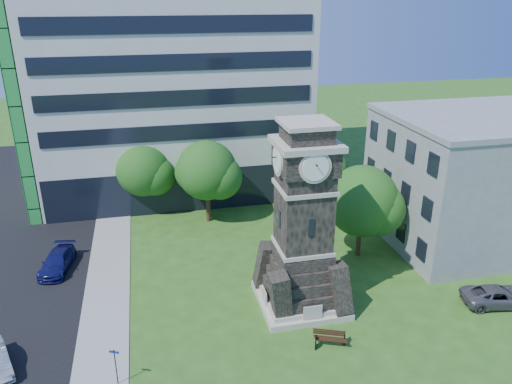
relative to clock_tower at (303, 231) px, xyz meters
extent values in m
plane|color=#2C5317|center=(-3.00, -2.00, -5.28)|extent=(160.00, 160.00, 0.00)
cube|color=gray|center=(-12.50, 3.00, -5.25)|extent=(3.00, 70.00, 0.06)
cube|color=beige|center=(0.00, 0.00, -5.08)|extent=(5.40, 5.40, 0.40)
cube|color=beige|center=(0.00, 0.00, -4.73)|extent=(4.80, 4.80, 0.30)
cube|color=black|center=(0.00, 0.00, 1.92)|extent=(3.00, 3.00, 6.40)
cube|color=beige|center=(0.00, 0.00, -1.08)|extent=(3.25, 3.25, 0.25)
cube|color=beige|center=(0.00, 0.00, 2.92)|extent=(3.25, 3.25, 0.25)
cube|color=black|center=(0.00, -1.52, 0.92)|extent=(0.35, 0.08, 1.10)
cube|color=black|center=(0.00, 0.00, 4.72)|extent=(3.30, 3.30, 1.60)
cube|color=beige|center=(0.00, 0.00, 5.62)|extent=(3.70, 3.70, 0.35)
cylinder|color=white|center=(0.00, -1.77, 4.72)|extent=(1.56, 0.06, 1.56)
cylinder|color=white|center=(-1.77, 0.00, 4.72)|extent=(0.06, 1.56, 1.56)
cube|color=black|center=(0.00, 0.00, 6.22)|extent=(2.60, 2.60, 0.90)
cube|color=beige|center=(0.00, 0.00, 6.82)|extent=(3.00, 3.00, 0.25)
cube|color=silver|center=(-6.00, 24.00, 8.72)|extent=(25.00, 15.00, 28.00)
cube|color=black|center=(-6.00, 16.80, -3.28)|extent=(24.50, 0.80, 4.00)
cube|color=#95979A|center=(17.00, 6.00, -0.28)|extent=(15.00, 12.00, 10.00)
cube|color=#95979A|center=(17.00, 6.00, 4.92)|extent=(15.20, 12.20, 0.40)
imported|color=#121350|center=(-16.15, 8.02, -4.62)|extent=(2.59, 4.78, 1.31)
imported|color=#54545A|center=(12.47, -3.08, -4.65)|extent=(4.83, 2.81, 1.26)
cube|color=black|center=(-0.51, -4.54, -4.92)|extent=(0.06, 0.47, 0.72)
cube|color=black|center=(1.25, -4.54, -4.92)|extent=(0.06, 0.47, 0.72)
cube|color=black|center=(0.37, -4.54, -4.82)|extent=(1.86, 0.50, 0.04)
cube|color=black|center=(0.37, -4.31, -4.53)|extent=(1.86, 0.04, 0.41)
cylinder|color=black|center=(-11.53, -4.97, -4.17)|extent=(0.05, 0.05, 2.21)
cube|color=#0D2999|center=(-11.53, -4.97, -3.20)|extent=(0.53, 0.04, 0.13)
cylinder|color=#332114|center=(-9.51, 17.16, -4.06)|extent=(0.34, 0.34, 2.45)
sphere|color=#25671E|center=(-9.51, 17.16, -1.06)|extent=(4.96, 4.96, 4.96)
sphere|color=#25671E|center=(-8.52, 16.67, -1.54)|extent=(3.72, 3.72, 3.72)
sphere|color=#25671E|center=(-10.38, 17.78, -1.33)|extent=(3.47, 3.47, 3.47)
cylinder|color=#332114|center=(-4.14, 13.98, -3.89)|extent=(0.41, 0.41, 2.77)
sphere|color=#2B671E|center=(-4.14, 13.98, -0.50)|extent=(5.19, 5.19, 5.19)
sphere|color=#2B671E|center=(-3.10, 13.46, -1.04)|extent=(3.89, 3.89, 3.89)
sphere|color=#2B671E|center=(-5.05, 14.63, -0.81)|extent=(3.63, 3.63, 3.63)
cylinder|color=#332114|center=(5.93, 15.25, -4.11)|extent=(0.40, 0.40, 2.34)
sphere|color=#26641D|center=(5.93, 15.25, -1.25)|extent=(5.63, 5.63, 5.63)
sphere|color=#26641D|center=(7.05, 14.69, -1.70)|extent=(4.22, 4.22, 4.22)
sphere|color=#26641D|center=(4.94, 15.95, -1.51)|extent=(3.94, 3.94, 3.94)
cylinder|color=#332114|center=(6.30, 5.12, -3.95)|extent=(0.37, 0.37, 2.66)
sphere|color=#20641D|center=(6.30, 5.12, -0.70)|extent=(5.39, 5.39, 5.39)
sphere|color=#20641D|center=(7.38, 4.58, -1.22)|extent=(4.04, 4.04, 4.04)
sphere|color=#20641D|center=(5.36, 5.79, -1.00)|extent=(3.77, 3.77, 3.77)
camera|label=1|loc=(-9.06, -26.49, 13.78)|focal=35.00mm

